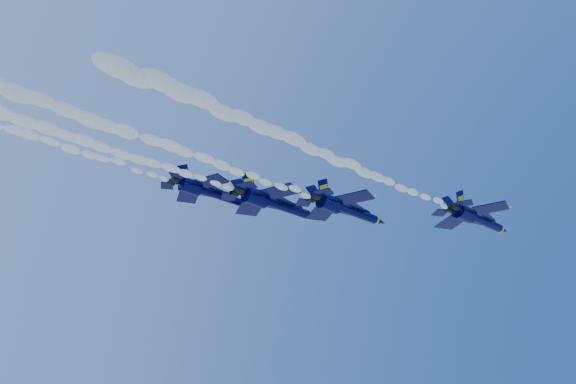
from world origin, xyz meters
TOP-DOWN VIEW (x-y plane):
  - jet_lead at (21.99, -14.57)m, footprint 16.46×13.50m
  - smoke_trail_jet_lead at (-13.74, -14.57)m, footprint 57.40×2.23m
  - jet_second at (3.26, -3.03)m, footprint 16.89×13.85m
  - smoke_trail_jet_second at (-32.66, -3.03)m, footprint 57.40×2.29m
  - jet_third at (-3.54, 6.89)m, footprint 18.30×15.01m
  - smoke_trail_jet_third at (-40.07, 6.89)m, footprint 57.40×2.48m
  - jet_fourth at (-12.15, 14.00)m, footprint 16.07×13.18m

SIDE VIEW (x-z plane):
  - smoke_trail_jet_lead at x=-13.74m, z-range 148.94..150.95m
  - smoke_trail_jet_second at x=-32.66m, z-range 149.25..151.31m
  - jet_lead at x=21.99m, z-range 147.37..153.49m
  - jet_second at x=3.26m, z-range 147.63..153.91m
  - smoke_trail_jet_third at x=-40.07m, z-range 151.71..153.95m
  - jet_third at x=-3.54m, z-range 149.93..156.74m
  - jet_fourth at x=-12.15m, z-range 152.47..158.44m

